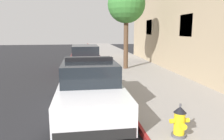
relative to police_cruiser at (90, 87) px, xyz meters
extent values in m
cube|color=#232326|center=(-2.90, 3.99, -0.84)|extent=(34.90, 60.00, 0.20)
cube|color=gray|center=(3.10, 3.99, -0.66)|extent=(3.80, 60.00, 0.17)
cube|color=maroon|center=(1.16, 3.99, -0.66)|extent=(0.08, 60.00, 0.17)
cube|color=black|center=(5.03, 3.70, 2.02)|extent=(0.06, 1.30, 1.10)
cube|color=black|center=(5.03, 9.59, 2.02)|extent=(0.06, 1.30, 1.10)
cube|color=white|center=(0.00, -0.04, -0.16)|extent=(1.84, 4.80, 0.76)
cube|color=black|center=(0.00, 0.11, 0.52)|extent=(1.64, 2.50, 0.60)
cube|color=black|center=(0.00, -2.38, -0.42)|extent=(1.76, 0.16, 0.24)
cube|color=black|center=(0.00, 2.30, -0.42)|extent=(1.76, 0.16, 0.24)
cylinder|color=black|center=(-0.86, 1.66, -0.42)|extent=(0.22, 0.64, 0.64)
cylinder|color=black|center=(0.86, 1.66, -0.42)|extent=(0.22, 0.64, 0.64)
cylinder|color=black|center=(-0.86, -1.74, -0.42)|extent=(0.22, 0.64, 0.64)
cylinder|color=black|center=(0.86, -1.74, -0.42)|extent=(0.22, 0.64, 0.64)
cube|color=black|center=(0.00, 0.06, 0.88)|extent=(1.48, 0.20, 0.12)
cube|color=red|center=(-0.35, 0.06, 0.88)|extent=(0.44, 0.18, 0.11)
cube|color=#1E33E0|center=(0.35, 0.06, 0.88)|extent=(0.44, 0.18, 0.11)
cube|color=maroon|center=(0.05, 7.35, -0.16)|extent=(1.84, 4.80, 0.76)
cube|color=black|center=(0.05, 7.50, 0.52)|extent=(1.64, 2.50, 0.60)
cube|color=black|center=(0.05, 5.01, -0.42)|extent=(1.76, 0.16, 0.24)
cube|color=black|center=(0.05, 9.69, -0.42)|extent=(1.76, 0.16, 0.24)
cylinder|color=black|center=(-0.81, 9.05, -0.42)|extent=(0.22, 0.64, 0.64)
cylinder|color=black|center=(0.91, 9.05, -0.42)|extent=(0.22, 0.64, 0.64)
cylinder|color=black|center=(-0.81, 5.65, -0.42)|extent=(0.22, 0.64, 0.64)
cylinder|color=black|center=(0.91, 5.65, -0.42)|extent=(0.22, 0.64, 0.64)
cylinder|color=#4C4C51|center=(1.86, -2.44, -0.55)|extent=(0.32, 0.32, 0.06)
cylinder|color=yellow|center=(1.86, -2.44, -0.27)|extent=(0.24, 0.24, 0.50)
cone|color=black|center=(1.86, -2.44, 0.05)|extent=(0.28, 0.28, 0.14)
cylinder|color=#4C4C51|center=(1.86, -2.44, 0.15)|extent=(0.05, 0.05, 0.06)
cylinder|color=yellow|center=(1.69, -2.44, -0.21)|extent=(0.10, 0.10, 0.10)
cylinder|color=yellow|center=(2.03, -2.44, -0.21)|extent=(0.10, 0.10, 0.10)
cylinder|color=yellow|center=(1.86, -2.62, -0.26)|extent=(0.13, 0.12, 0.13)
cylinder|color=brown|center=(2.54, 6.46, 0.98)|extent=(0.28, 0.28, 3.11)
sphere|color=#387A33|center=(2.54, 6.46, 3.32)|extent=(2.25, 2.25, 2.25)
camera|label=1|loc=(-0.27, -6.66, 1.75)|focal=34.62mm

